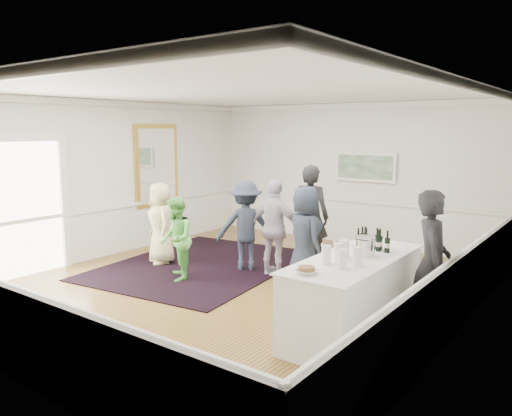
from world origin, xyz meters
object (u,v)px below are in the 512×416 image
Objects in this scene: guest_tan at (161,223)px; guest_green at (176,239)px; guest_navy at (305,238)px; guest_lilac at (275,228)px; guest_dark_a at (246,226)px; guest_dark_b at (310,217)px; bartender at (432,263)px; ice_bucket at (365,247)px; serving_table at (354,295)px; nut_bowl at (306,270)px.

guest_tan reaches higher than guest_green.
guest_green is at bearing 55.92° from guest_navy.
guest_lilac reaches higher than guest_dark_a.
guest_dark_b reaches higher than guest_lilac.
bartender reaches higher than guest_lilac.
guest_dark_a is at bearing 109.58° from guest_green.
bartender is 0.86m from ice_bucket.
guest_dark_b is (-2.03, 2.34, 0.48)m from serving_table.
guest_dark_b is at bearing -176.80° from guest_dark_a.
guest_dark_b is at bearing -32.81° from guest_navy.
guest_tan is 1.09× the size of guest_green.
guest_dark_b is 1.25m from guest_navy.
guest_navy is 6.54× the size of ice_bucket.
guest_dark_b is 7.84× the size of nut_bowl.
guest_dark_b is at bearing 131.02° from serving_table.
serving_table is 3.30m from guest_dark_a.
nut_bowl is at bearing -99.36° from ice_bucket.
serving_table is 1.55× the size of guest_tan.
guest_dark_a is 1.23m from guest_dark_b.
guest_dark_a is at bearing 138.35° from nut_bowl.
guest_dark_b is at bearing 36.48° from bartender.
guest_green is (-3.50, 0.27, 0.23)m from serving_table.
guest_lilac is at bearing 10.64° from guest_navy.
guest_tan is at bearing 65.24° from bartender.
serving_table is at bearing 170.98° from guest_navy.
bartender reaches higher than guest_green.
serving_table is 1.95m from guest_navy.
guest_navy is 2.59m from nut_bowl.
bartender is at bearing -165.36° from guest_navy.
guest_navy is (-1.48, 1.23, 0.35)m from serving_table.
bartender is at bearing 28.46° from ice_bucket.
nut_bowl is (1.89, -3.31, 0.05)m from guest_dark_b.
guest_lilac is 1.02× the size of guest_navy.
bartender is at bearing 59.20° from nut_bowl.
nut_bowl is at bearing 109.48° from guest_dark_b.
guest_green is 0.87× the size of guest_dark_a.
nut_bowl is at bearing 127.65° from bartender.
guest_dark_b is 7.57× the size of ice_bucket.
guest_dark_b is (1.47, 2.06, 0.25)m from guest_green.
bartender is 3.20m from guest_lilac.
ice_bucket is at bearing 123.72° from guest_dark_b.
guest_lilac is (-2.27, 1.51, 0.37)m from serving_table.
serving_table is at bearing 17.23° from guest_tan.
bartender is 1.12× the size of guest_dark_a.
nut_bowl is at bearing 129.92° from guest_lilac.
guest_tan is at bearing 171.36° from ice_bucket.
ice_bucket is at bearing 19.50° from guest_tan.
serving_table is 1.32× the size of bartender.
guest_dark_b reaches higher than guest_green.
nut_bowl is (-0.93, -1.55, 0.10)m from bartender.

